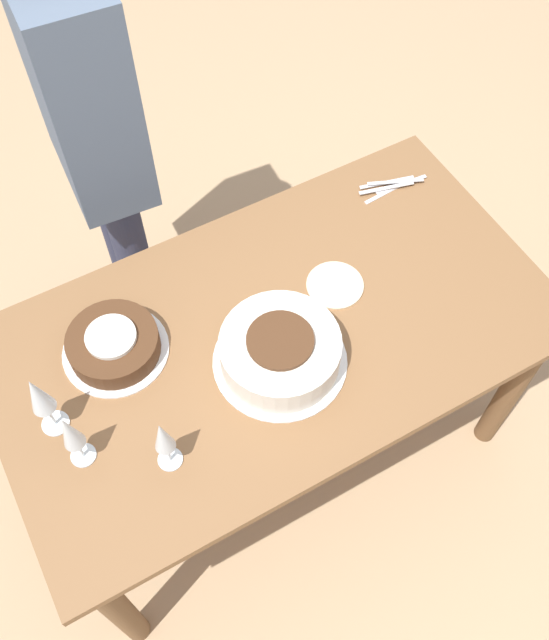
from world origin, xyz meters
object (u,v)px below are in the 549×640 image
cake_center_white (280,351)px  wine_glass_extra (163,438)px  cake_front_chocolate (114,344)px  person_cutting (91,123)px  wine_glass_far (70,433)px  wine_glass_near (38,396)px

cake_center_white → wine_glass_extra: (0.35, 0.10, 0.08)m
cake_front_chocolate → person_cutting: 0.64m
cake_center_white → wine_glass_extra: 0.38m
wine_glass_far → person_cutting: (-0.38, -0.81, 0.07)m
cake_center_white → wine_glass_far: size_ratio=1.66×
cake_center_white → cake_front_chocolate: size_ratio=1.26×
wine_glass_near → wine_glass_far: size_ratio=1.09×
cake_front_chocolate → wine_glass_far: size_ratio=1.32×
wine_glass_near → wine_glass_extra: 0.30m
cake_center_white → wine_glass_near: 0.58m
cake_front_chocolate → wine_glass_extra: 0.35m
wine_glass_far → wine_glass_near: bearing=-75.1°
cake_front_chocolate → wine_glass_far: (0.18, 0.23, 0.10)m
wine_glass_near → wine_glass_far: wine_glass_near is taller
cake_front_chocolate → wine_glass_far: wine_glass_far is taller
wine_glass_far → wine_glass_extra: 0.21m
wine_glass_far → person_cutting: person_cutting is taller
wine_glass_near → wine_glass_far: bearing=104.9°
person_cutting → wine_glass_far: bearing=-21.5°
wine_glass_near → person_cutting: bearing=-120.5°
cake_front_chocolate → cake_center_white: bearing=146.7°
wine_glass_extra → person_cutting: 0.95m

